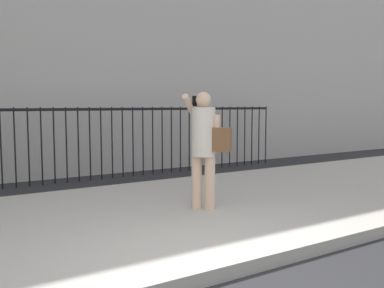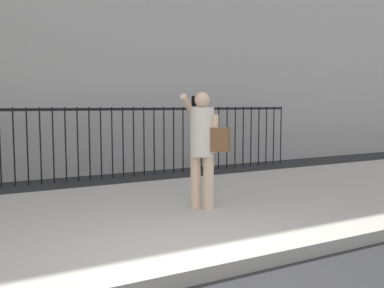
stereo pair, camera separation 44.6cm
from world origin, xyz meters
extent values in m
plane|color=#28282B|center=(0.00, 0.00, 0.00)|extent=(60.00, 60.00, 0.00)
cube|color=#B2ADA3|center=(0.00, 2.20, 0.07)|extent=(28.00, 4.40, 0.15)
cube|color=black|center=(0.00, 5.90, 1.55)|extent=(12.00, 0.04, 0.06)
cylinder|color=black|center=(-1.15, 5.90, 0.80)|extent=(0.03, 0.03, 1.60)
cylinder|color=black|center=(-0.89, 5.90, 0.80)|extent=(0.03, 0.03, 1.60)
cylinder|color=black|center=(-0.64, 5.90, 0.80)|extent=(0.03, 0.03, 1.60)
cylinder|color=black|center=(-0.38, 5.90, 0.80)|extent=(0.03, 0.03, 1.60)
cylinder|color=black|center=(-0.13, 5.90, 0.80)|extent=(0.03, 0.03, 1.60)
cylinder|color=black|center=(0.13, 5.90, 0.80)|extent=(0.03, 0.03, 1.60)
cylinder|color=black|center=(0.38, 5.90, 0.80)|extent=(0.03, 0.03, 1.60)
cylinder|color=black|center=(0.64, 5.90, 0.80)|extent=(0.03, 0.03, 1.60)
cylinder|color=black|center=(0.89, 5.90, 0.80)|extent=(0.03, 0.03, 1.60)
cylinder|color=black|center=(1.15, 5.90, 0.80)|extent=(0.03, 0.03, 1.60)
cylinder|color=black|center=(1.40, 5.90, 0.80)|extent=(0.03, 0.03, 1.60)
cylinder|color=black|center=(1.66, 5.90, 0.80)|extent=(0.03, 0.03, 1.60)
cylinder|color=black|center=(1.91, 5.90, 0.80)|extent=(0.03, 0.03, 1.60)
cylinder|color=black|center=(2.17, 5.90, 0.80)|extent=(0.03, 0.03, 1.60)
cylinder|color=black|center=(2.43, 5.90, 0.80)|extent=(0.03, 0.03, 1.60)
cylinder|color=black|center=(2.68, 5.90, 0.80)|extent=(0.03, 0.03, 1.60)
cylinder|color=black|center=(2.94, 5.90, 0.80)|extent=(0.03, 0.03, 1.60)
cylinder|color=black|center=(3.19, 5.90, 0.80)|extent=(0.03, 0.03, 1.60)
cylinder|color=black|center=(3.45, 5.90, 0.80)|extent=(0.03, 0.03, 1.60)
cylinder|color=black|center=(3.70, 5.90, 0.80)|extent=(0.03, 0.03, 1.60)
cylinder|color=black|center=(3.96, 5.90, 0.80)|extent=(0.03, 0.03, 1.60)
cylinder|color=black|center=(4.21, 5.90, 0.80)|extent=(0.03, 0.03, 1.60)
cylinder|color=black|center=(4.47, 5.90, 0.80)|extent=(0.03, 0.03, 1.60)
cylinder|color=black|center=(4.72, 5.90, 0.80)|extent=(0.03, 0.03, 1.60)
cylinder|color=black|center=(4.98, 5.90, 0.80)|extent=(0.03, 0.03, 1.60)
cylinder|color=black|center=(5.23, 5.90, 0.80)|extent=(0.03, 0.03, 1.60)
cylinder|color=black|center=(5.49, 5.90, 0.80)|extent=(0.03, 0.03, 1.60)
cylinder|color=black|center=(5.74, 5.90, 0.80)|extent=(0.03, 0.03, 1.60)
cylinder|color=black|center=(6.00, 5.90, 0.80)|extent=(0.03, 0.03, 1.60)
cylinder|color=beige|center=(1.14, 2.05, 0.53)|extent=(0.15, 0.15, 0.77)
cylinder|color=beige|center=(1.26, 1.89, 0.53)|extent=(0.15, 0.15, 0.77)
cylinder|color=silver|center=(1.20, 1.97, 1.27)|extent=(0.48, 0.48, 0.70)
sphere|color=beige|center=(1.20, 1.97, 1.72)|extent=(0.22, 0.22, 0.22)
cylinder|color=beige|center=(1.07, 2.12, 1.62)|extent=(0.43, 0.38, 0.38)
cylinder|color=beige|center=(1.33, 1.81, 1.24)|extent=(0.09, 0.09, 0.53)
cube|color=black|center=(1.15, 2.12, 1.70)|extent=(0.05, 0.06, 0.15)
cube|color=brown|center=(1.37, 1.77, 1.16)|extent=(0.30, 0.32, 0.34)
camera|label=1|loc=(-2.23, -3.07, 1.65)|focal=39.98mm
camera|label=2|loc=(-1.84, -3.30, 1.65)|focal=39.98mm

